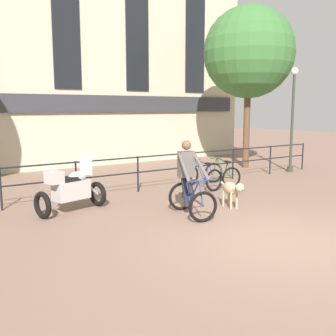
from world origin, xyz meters
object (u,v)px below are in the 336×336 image
Objects in this scene: dog at (232,189)px; parked_bicycle_near_lamp at (202,177)px; parked_bicycle_mid_left at (222,174)px; parked_motorcycle at (71,189)px; cyclist_with_bike at (189,182)px; street_lamp at (293,114)px.

dog is 0.80× the size of parked_bicycle_near_lamp.
parked_bicycle_mid_left is (1.70, 2.26, -0.11)m from dog.
parked_motorcycle reaches higher than dog.
parked_bicycle_mid_left reaches higher than dog.
dog is at bearing -132.85° from parked_motorcycle.
parked_motorcycle is at bearing 153.55° from cyclist_with_bike.
parked_bicycle_near_lamp is at bearing -173.22° from street_lamp.
parked_bicycle_near_lamp is (2.11, 2.14, -0.41)m from cyclist_with_bike.
parked_motorcycle reaches higher than parked_bicycle_near_lamp.
parked_bicycle_mid_left is 0.31× the size of street_lamp.
dog is 3.86m from parked_motorcycle.
parked_bicycle_mid_left is at bearing 47.72° from cyclist_with_bike.
parked_motorcycle is at bearing 1.51° from parked_bicycle_near_lamp.
parked_motorcycle is 1.51× the size of parked_bicycle_near_lamp.
street_lamp is at bearing -177.44° from parked_bicycle_near_lamp.
cyclist_with_bike reaches higher than dog.
cyclist_with_bike is at bearing -158.59° from street_lamp.
street_lamp is (6.90, 2.71, 1.45)m from cyclist_with_bike.
cyclist_with_bike reaches higher than parked_bicycle_mid_left.
street_lamp is at bearing -161.93° from parked_bicycle_mid_left.
cyclist_with_bike is at bearing 46.09° from parked_bicycle_mid_left.
parked_bicycle_mid_left is at bearing -99.69° from parked_motorcycle.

